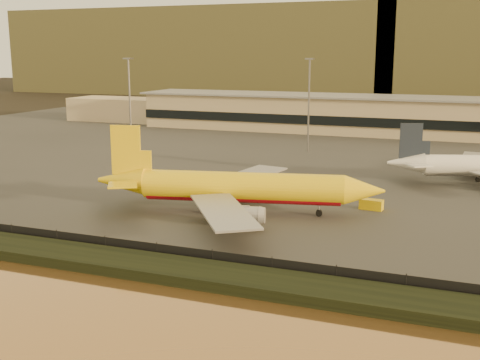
% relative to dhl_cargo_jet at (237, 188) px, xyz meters
% --- Properties ---
extents(ground, '(900.00, 900.00, 0.00)m').
position_rel_dhl_cargo_jet_xyz_m(ground, '(4.67, -12.80, -4.60)').
color(ground, black).
rests_on(ground, ground).
extents(embankment, '(320.00, 7.00, 1.40)m').
position_rel_dhl_cargo_jet_xyz_m(embankment, '(4.67, -29.80, -3.90)').
color(embankment, black).
rests_on(embankment, ground).
extents(tarmac, '(320.00, 220.00, 0.20)m').
position_rel_dhl_cargo_jet_xyz_m(tarmac, '(4.67, 82.20, -4.50)').
color(tarmac, '#2D2D2D').
rests_on(tarmac, ground).
extents(perimeter_fence, '(300.00, 0.05, 2.20)m').
position_rel_dhl_cargo_jet_xyz_m(perimeter_fence, '(4.67, -25.80, -3.30)').
color(perimeter_fence, black).
rests_on(perimeter_fence, tarmac).
extents(terminal_building, '(202.00, 25.00, 12.60)m').
position_rel_dhl_cargo_jet_xyz_m(terminal_building, '(-9.85, 112.75, 1.65)').
color(terminal_building, tan).
rests_on(terminal_building, tarmac).
extents(apron_light_masts, '(152.20, 12.20, 25.40)m').
position_rel_dhl_cargo_jet_xyz_m(apron_light_masts, '(19.67, 62.20, 11.11)').
color(apron_light_masts, slate).
rests_on(apron_light_masts, tarmac).
extents(distant_hills, '(470.00, 160.00, 70.00)m').
position_rel_dhl_cargo_jet_xyz_m(distant_hills, '(-16.07, 327.20, 26.79)').
color(distant_hills, brown).
rests_on(distant_hills, ground).
extents(dhl_cargo_jet, '(48.99, 47.17, 14.73)m').
position_rel_dhl_cargo_jet_xyz_m(dhl_cargo_jet, '(0.00, 0.00, 0.00)').
color(dhl_cargo_jet, yellow).
rests_on(dhl_cargo_jet, tarmac).
extents(gse_vehicle_yellow, '(4.15, 2.21, 1.79)m').
position_rel_dhl_cargo_jet_xyz_m(gse_vehicle_yellow, '(21.02, 10.59, -3.50)').
color(gse_vehicle_yellow, yellow).
rests_on(gse_vehicle_yellow, tarmac).
extents(gse_vehicle_white, '(4.07, 3.07, 1.67)m').
position_rel_dhl_cargo_jet_xyz_m(gse_vehicle_white, '(-3.21, 16.35, -3.56)').
color(gse_vehicle_white, silver).
rests_on(gse_vehicle_white, tarmac).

